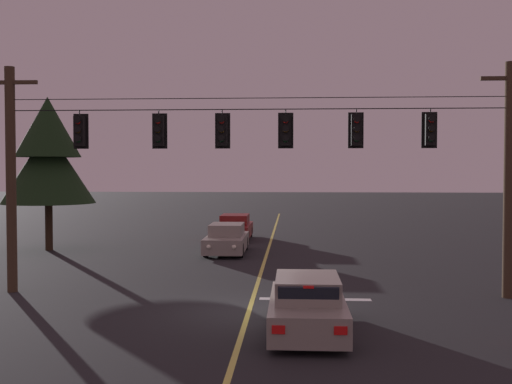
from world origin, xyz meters
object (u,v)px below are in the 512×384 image
object	(u,v)px
traffic_light_centre	(222,130)
car_oncoming_trailing	(235,228)
tree_verge_near	(48,155)
traffic_light_left_inner	(159,131)
traffic_light_rightmost	(356,130)
traffic_light_right_inner	(286,130)
car_waiting_near_lane	(307,306)
traffic_light_far_right	(430,130)
car_oncoming_lead	(227,240)
traffic_light_leftmost	(79,131)

from	to	relation	value
traffic_light_centre	car_oncoming_trailing	world-z (taller)	traffic_light_centre
car_oncoming_trailing	tree_verge_near	world-z (taller)	tree_verge_near
traffic_light_left_inner	traffic_light_rightmost	bearing A→B (deg)	0.00
traffic_light_left_inner	traffic_light_right_inner	distance (m)	4.01
traffic_light_right_inner	car_waiting_near_lane	bearing A→B (deg)	-82.58
traffic_light_far_right	car_oncoming_lead	bearing A→B (deg)	127.21
traffic_light_far_right	tree_verge_near	xyz separation A→B (m)	(-16.13, 10.29, -0.55)
traffic_light_centre	traffic_light_rightmost	size ratio (longest dim) A/B	1.00
traffic_light_rightmost	traffic_light_left_inner	bearing A→B (deg)	180.00
traffic_light_left_inner	traffic_light_right_inner	xyz separation A→B (m)	(4.01, 0.00, 0.00)
car_oncoming_lead	traffic_light_rightmost	bearing A→B (deg)	-62.29
car_oncoming_trailing	tree_verge_near	distance (m)	10.88
traffic_light_centre	car_waiting_near_lane	bearing A→B (deg)	-60.16
car_waiting_near_lane	traffic_light_right_inner	bearing A→B (deg)	97.42
traffic_light_left_inner	traffic_light_rightmost	distance (m)	6.20
traffic_light_leftmost	traffic_light_left_inner	distance (m)	2.55
car_oncoming_lead	tree_verge_near	bearing A→B (deg)	175.97
traffic_light_leftmost	traffic_light_rightmost	bearing A→B (deg)	0.00
traffic_light_right_inner	traffic_light_centre	bearing A→B (deg)	180.00
car_oncoming_trailing	tree_verge_near	xyz separation A→B (m)	(-8.62, -5.31, 3.99)
traffic_light_left_inner	tree_verge_near	bearing A→B (deg)	126.72
car_oncoming_lead	car_oncoming_trailing	distance (m)	5.94
traffic_light_rightmost	tree_verge_near	bearing A→B (deg)	143.44
car_oncoming_lead	traffic_light_left_inner	bearing A→B (deg)	-96.60
traffic_light_rightmost	car_oncoming_trailing	distance (m)	17.07
traffic_light_leftmost	car_waiting_near_lane	world-z (taller)	traffic_light_leftmost
car_waiting_near_lane	tree_verge_near	bearing A→B (deg)	129.68
traffic_light_leftmost	car_oncoming_trailing	bearing A→B (deg)	77.35
traffic_light_centre	car_oncoming_trailing	bearing A→B (deg)	93.90
traffic_light_far_right	traffic_light_leftmost	bearing A→B (deg)	180.00
traffic_light_left_inner	tree_verge_near	distance (m)	12.85
traffic_light_centre	car_oncoming_trailing	xyz separation A→B (m)	(-1.06, 15.60, -4.54)
car_oncoming_lead	traffic_light_far_right	bearing A→B (deg)	-52.79
traffic_light_leftmost	traffic_light_right_inner	size ratio (longest dim) A/B	1.00
traffic_light_rightmost	traffic_light_far_right	size ratio (longest dim) A/B	1.00
traffic_light_left_inner	car_waiting_near_lane	bearing A→B (deg)	-44.40
traffic_light_right_inner	car_oncoming_lead	xyz separation A→B (m)	(-2.89, 9.67, -4.54)
traffic_light_leftmost	traffic_light_right_inner	bearing A→B (deg)	0.00
traffic_light_leftmost	traffic_light_left_inner	world-z (taller)	same
traffic_light_leftmost	traffic_light_left_inner	size ratio (longest dim) A/B	1.00
car_oncoming_trailing	car_oncoming_lead	bearing A→B (deg)	-88.36
car_waiting_near_lane	car_oncoming_trailing	world-z (taller)	same
traffic_light_leftmost	tree_verge_near	size ratio (longest dim) A/B	0.16
traffic_light_left_inner	car_oncoming_trailing	size ratio (longest dim) A/B	0.28
traffic_light_centre	traffic_light_right_inner	bearing A→B (deg)	0.00
car_waiting_near_lane	car_oncoming_trailing	distance (m)	20.43
car_waiting_near_lane	tree_verge_near	xyz separation A→B (m)	(-12.27, 14.79, 3.99)
traffic_light_right_inner	traffic_light_rightmost	distance (m)	2.19
traffic_light_rightmost	tree_verge_near	xyz separation A→B (m)	(-13.87, 10.29, -0.55)
traffic_light_left_inner	car_oncoming_trailing	distance (m)	16.27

